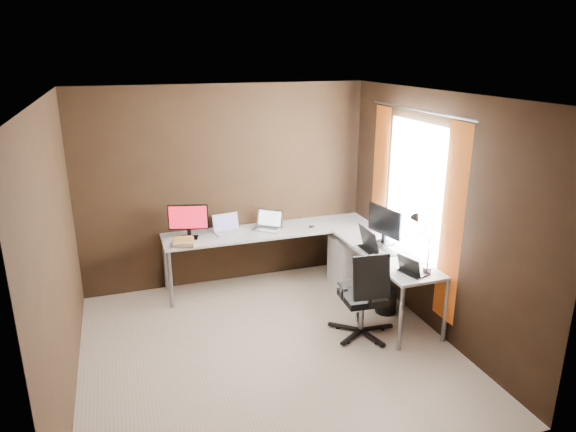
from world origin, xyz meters
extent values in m
cube|color=beige|center=(0.00, 0.00, 0.00)|extent=(3.60, 3.60, 0.00)
cube|color=white|center=(0.00, 0.00, 2.50)|extent=(3.60, 3.60, 0.00)
cube|color=black|center=(0.00, 1.80, 1.25)|extent=(3.60, 0.00, 2.50)
cube|color=black|center=(0.00, -1.80, 1.25)|extent=(3.60, 0.00, 2.50)
cube|color=black|center=(-1.80, 0.00, 1.25)|extent=(0.00, 3.60, 2.50)
cube|color=black|center=(1.80, 0.00, 1.25)|extent=(0.00, 3.60, 2.50)
cube|color=white|center=(1.79, 0.35, 1.45)|extent=(0.00, 1.00, 1.30)
cube|color=orange|center=(1.75, -0.38, 1.25)|extent=(0.01, 0.35, 2.00)
cube|color=orange|center=(1.75, 1.07, 1.25)|extent=(0.01, 0.35, 2.00)
cylinder|color=slate|center=(1.75, 0.35, 2.28)|extent=(0.02, 1.90, 0.02)
cube|color=white|center=(0.48, 1.50, 0.71)|extent=(2.65, 0.60, 0.03)
cube|color=white|center=(1.50, 0.38, 0.71)|extent=(0.60, 1.65, 0.03)
cylinder|color=slate|center=(-0.81, 1.24, 0.35)|extent=(0.05, 0.05, 0.70)
cylinder|color=slate|center=(-0.81, 1.76, 0.35)|extent=(0.05, 0.05, 0.70)
cylinder|color=slate|center=(1.24, -0.41, 0.35)|extent=(0.05, 0.05, 0.70)
cylinder|color=slate|center=(1.76, -0.41, 0.35)|extent=(0.05, 0.05, 0.70)
cylinder|color=slate|center=(1.76, 1.76, 0.35)|extent=(0.05, 0.05, 0.70)
cube|color=white|center=(1.43, 1.15, 0.30)|extent=(0.42, 0.50, 0.60)
cube|color=black|center=(-0.53, 1.51, 0.74)|extent=(0.23, 0.18, 0.01)
cube|color=black|center=(-0.53, 1.53, 0.79)|extent=(0.05, 0.04, 0.09)
cube|color=black|center=(-0.53, 1.53, 0.99)|extent=(0.46, 0.14, 0.30)
cube|color=red|center=(-0.53, 1.52, 0.99)|extent=(0.43, 0.11, 0.27)
cube|color=black|center=(1.60, 0.62, 0.74)|extent=(0.17, 0.23, 0.01)
cube|color=black|center=(1.58, 0.61, 0.79)|extent=(0.04, 0.05, 0.09)
cube|color=black|center=(1.58, 0.61, 1.00)|extent=(0.14, 0.53, 0.33)
cube|color=#2644BB|center=(1.60, 0.62, 1.00)|extent=(0.12, 0.49, 0.30)
cube|color=white|center=(-0.05, 1.54, 0.74)|extent=(0.35, 0.27, 0.02)
cube|color=white|center=(-0.06, 1.63, 0.85)|extent=(0.33, 0.10, 0.20)
cube|color=slate|center=(-0.06, 1.63, 0.85)|extent=(0.29, 0.09, 0.17)
cube|color=silver|center=(0.44, 1.52, 0.74)|extent=(0.42, 0.40, 0.02)
cube|color=silver|center=(0.50, 1.59, 0.85)|extent=(0.31, 0.26, 0.21)
cube|color=white|center=(0.50, 1.58, 0.85)|extent=(0.27, 0.23, 0.18)
cube|color=black|center=(1.41, 0.43, 0.74)|extent=(0.30, 0.42, 0.02)
cube|color=black|center=(1.29, 0.43, 0.88)|extent=(0.08, 0.42, 0.26)
cube|color=#1A2836|center=(1.30, 0.43, 0.88)|extent=(0.07, 0.37, 0.22)
cube|color=black|center=(1.46, -0.22, 0.74)|extent=(0.27, 0.33, 0.02)
cube|color=black|center=(1.39, -0.24, 0.83)|extent=(0.13, 0.29, 0.18)
cube|color=#AA4D6F|center=(1.40, -0.24, 0.83)|extent=(0.11, 0.25, 0.15)
cube|color=#A37457|center=(-0.63, 1.30, 0.74)|extent=(0.30, 0.26, 0.03)
cube|color=gold|center=(-0.63, 1.30, 0.77)|extent=(0.27, 0.23, 0.02)
cube|color=white|center=(-0.63, 1.30, 0.79)|extent=(0.27, 0.22, 0.02)
cube|color=gold|center=(-0.63, 1.30, 0.80)|extent=(0.23, 0.19, 0.02)
ellipsoid|color=black|center=(-0.57, 1.30, 0.75)|extent=(0.10, 0.08, 0.04)
ellipsoid|color=black|center=(0.99, 1.40, 0.75)|extent=(0.08, 0.05, 0.03)
cylinder|color=slate|center=(1.60, -0.26, 0.76)|extent=(0.08, 0.08, 0.06)
cylinder|color=slate|center=(1.60, -0.26, 0.96)|extent=(0.02, 0.02, 0.33)
cylinder|color=slate|center=(1.55, -0.23, 1.19)|extent=(0.02, 0.18, 0.25)
cone|color=slate|center=(1.50, -0.16, 1.27)|extent=(0.10, 0.13, 0.14)
cylinder|color=slate|center=(1.02, 0.00, 0.22)|extent=(0.05, 0.05, 0.34)
cube|color=black|center=(1.02, 0.00, 0.42)|extent=(0.44, 0.44, 0.07)
cube|color=black|center=(1.01, -0.19, 0.74)|extent=(0.38, 0.13, 0.45)
cylinder|color=black|center=(1.50, 0.33, 0.14)|extent=(0.27, 0.27, 0.27)
camera|label=1|loc=(-1.26, -4.31, 2.87)|focal=32.00mm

